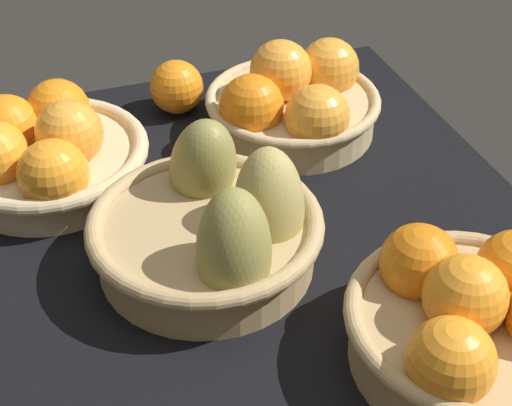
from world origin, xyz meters
TOP-DOWN VIEW (x-y plane):
  - market_tray at (0.00, 0.00)cm, footprint 84.00×72.00cm
  - basket_near_left at (-20.18, -15.93)cm, footprint 23.39×23.39cm
  - basket_far_right at (21.57, 17.58)cm, footprint 24.32×24.32cm
  - basket_near_right at (22.23, -15.04)cm, footprint 23.34×23.34cm
  - basket_center_pears at (0.55, 2.20)cm, footprint 26.60×25.08cm
  - loose_orange_back_gap at (32.60, -1.70)cm, footprint 7.46×7.46cm

SIDE VIEW (x-z plane):
  - market_tray at x=0.00cm, z-range 0.00..3.00cm
  - loose_orange_back_gap at x=32.60cm, z-range 3.00..10.46cm
  - basket_far_right at x=21.57cm, z-range 1.81..12.81cm
  - basket_near_right at x=22.23cm, z-range 1.50..13.56cm
  - basket_center_pears at x=0.55cm, z-range 0.15..15.17cm
  - basket_near_left at x=-20.18cm, z-range 1.99..14.00cm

